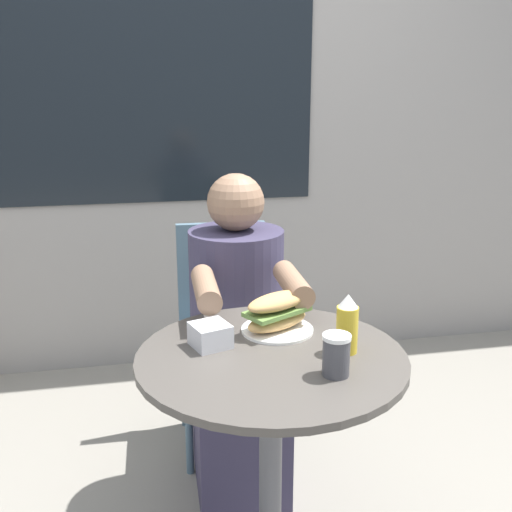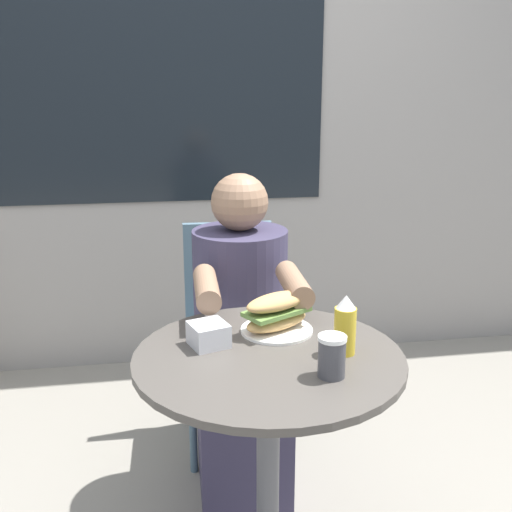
{
  "view_description": "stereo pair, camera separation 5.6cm",
  "coord_description": "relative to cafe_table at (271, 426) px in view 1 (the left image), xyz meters",
  "views": [
    {
      "loc": [
        -0.31,
        -1.33,
        1.38
      ],
      "look_at": [
        0.0,
        0.19,
        0.94
      ],
      "focal_mm": 42.0,
      "sensor_mm": 36.0,
      "label": 1
    },
    {
      "loc": [
        -0.25,
        -1.34,
        1.38
      ],
      "look_at": [
        0.0,
        0.19,
        0.94
      ],
      "focal_mm": 42.0,
      "sensor_mm": 36.0,
      "label": 2
    }
  ],
  "objects": [
    {
      "name": "napkin_box",
      "position": [
        -0.14,
        0.08,
        0.23
      ],
      "size": [
        0.11,
        0.11,
        0.06
      ],
      "rotation": [
        0.0,
        0.0,
        0.31
      ],
      "color": "silver",
      "rests_on": "cafe_table"
    },
    {
      "name": "storefront_wall",
      "position": [
        -0.0,
        1.62,
        0.86
      ],
      "size": [
        8.0,
        0.09,
        2.8
      ],
      "color": "gray",
      "rests_on": "ground_plane"
    },
    {
      "name": "diner_chair",
      "position": [
        0.01,
        0.86,
        -0.02
      ],
      "size": [
        0.39,
        0.39,
        0.87
      ],
      "rotation": [
        0.0,
        0.0,
        3.11
      ],
      "color": "slate",
      "rests_on": "ground_plane"
    },
    {
      "name": "condiment_bottle",
      "position": [
        0.19,
        -0.02,
        0.28
      ],
      "size": [
        0.05,
        0.05,
        0.15
      ],
      "color": "gold",
      "rests_on": "cafe_table"
    },
    {
      "name": "sandwich_on_plate",
      "position": [
        0.05,
        0.14,
        0.25
      ],
      "size": [
        0.21,
        0.2,
        0.11
      ],
      "rotation": [
        0.0,
        0.0,
        0.49
      ],
      "color": "white",
      "rests_on": "cafe_table"
    },
    {
      "name": "drink_cup",
      "position": [
        0.12,
        -0.14,
        0.25
      ],
      "size": [
        0.07,
        0.07,
        0.1
      ],
      "color": "#424247",
      "rests_on": "cafe_table"
    },
    {
      "name": "cafe_table",
      "position": [
        0.0,
        0.0,
        0.0
      ],
      "size": [
        0.68,
        0.68,
        0.74
      ],
      "color": "#47423D",
      "rests_on": "ground_plane"
    },
    {
      "name": "seated_diner",
      "position": [
        0.0,
        0.51,
        -0.05
      ],
      "size": [
        0.33,
        0.57,
        1.12
      ],
      "rotation": [
        0.0,
        0.0,
        3.11
      ],
      "color": "#38334C",
      "rests_on": "ground_plane"
    }
  ]
}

